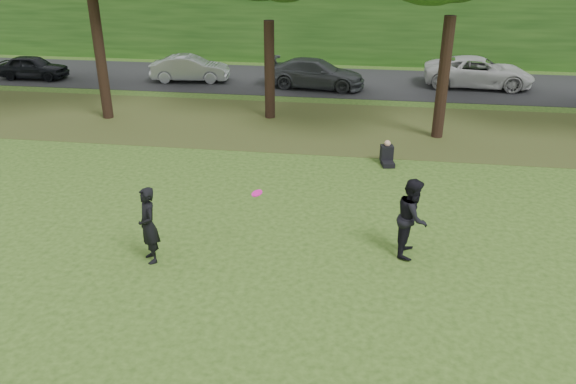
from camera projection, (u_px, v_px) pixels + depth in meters
The scene contains 9 objects.
ground at pixel (293, 315), 11.69m from camera, with size 120.00×120.00×0.00m, color #294515.
leaf_litter at pixel (337, 127), 23.40m from camera, with size 60.00×7.00×0.01m, color #49341A.
street at pixel (347, 82), 30.60m from camera, with size 70.00×7.00×0.02m, color black.
far_hedge at pixel (354, 20), 34.98m from camera, with size 70.00×3.00×5.00m, color #1B4112.
player_left at pixel (148, 225), 13.32m from camera, with size 0.70×0.46×1.91m, color black.
player_right at pixel (412, 217), 13.61m from camera, with size 0.97×0.76×1.99m, color black.
parked_cars at pixel (386, 73), 29.36m from camera, with size 39.79×4.21×1.54m.
frisbee at pixel (257, 193), 13.33m from camera, with size 0.35×0.37×0.15m.
seated_person at pixel (387, 155), 19.44m from camera, with size 0.54×0.80×0.83m.
Camera 1 is at (1.32, -9.49, 7.18)m, focal length 35.00 mm.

